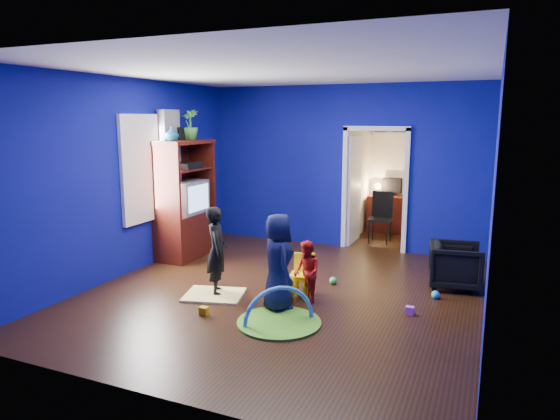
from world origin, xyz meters
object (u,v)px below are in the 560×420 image
at_px(vase, 172,134).
at_px(kid_chair, 301,277).
at_px(child_navy, 278,262).
at_px(toddler_red, 307,272).
at_px(play_mat, 279,322).
at_px(hopper_ball, 282,287).
at_px(armchair, 455,266).
at_px(child_black, 217,251).
at_px(study_desk, 390,214).
at_px(folding_chair, 380,218).
at_px(crt_tv, 187,197).
at_px(tv_armoire, 185,199).

bearing_deg(vase, kid_chair, -16.42).
relative_size(child_navy, toddler_red, 1.49).
bearing_deg(play_mat, hopper_ball, 110.02).
bearing_deg(toddler_red, armchair, 84.70).
bearing_deg(toddler_red, play_mat, -47.71).
bearing_deg(child_black, study_desk, -48.40).
relative_size(hopper_ball, folding_chair, 0.40).
bearing_deg(vase, toddler_red, -19.50).
distance_m(child_black, crt_tv, 2.02).
xyz_separation_m(armchair, kid_chair, (-1.84, -1.14, -0.06)).
xyz_separation_m(hopper_ball, study_desk, (0.49, 4.53, 0.19)).
height_order(child_navy, vase, vase).
height_order(kid_chair, folding_chair, folding_chair).
bearing_deg(crt_tv, child_black, -45.31).
relative_size(tv_armoire, kid_chair, 3.92).
distance_m(tv_armoire, crt_tv, 0.06).
relative_size(armchair, child_navy, 0.58).
height_order(vase, study_desk, vase).
height_order(child_black, crt_tv, crt_tv).
height_order(armchair, folding_chair, folding_chair).
distance_m(crt_tv, folding_chair, 3.62).
distance_m(child_navy, tv_armoire, 2.87).
height_order(child_black, vase, vase).
distance_m(toddler_red, kid_chair, 0.29).
bearing_deg(tv_armoire, folding_chair, 38.61).
height_order(armchair, child_black, child_black).
height_order(toddler_red, folding_chair, folding_chair).
distance_m(child_black, kid_chair, 1.16).
bearing_deg(folding_chair, child_black, -110.85).
height_order(child_navy, toddler_red, child_navy).
xyz_separation_m(armchair, hopper_ball, (-1.99, -1.43, -0.13)).
bearing_deg(child_navy, study_desk, -46.41).
height_order(vase, crt_tv, vase).
height_order(kid_chair, play_mat, kid_chair).
height_order(child_navy, play_mat, child_navy).
bearing_deg(crt_tv, kid_chair, -22.92).
relative_size(tv_armoire, folding_chair, 2.13).
distance_m(child_navy, vase, 3.07).
distance_m(armchair, kid_chair, 2.17).
xyz_separation_m(tv_armoire, play_mat, (2.57, -1.99, -0.97)).
bearing_deg(play_mat, toddler_red, 85.95).
bearing_deg(study_desk, kid_chair, -94.62).
xyz_separation_m(child_black, toddler_red, (1.20, 0.17, -0.19)).
distance_m(armchair, vase, 4.68).
distance_m(crt_tv, hopper_ball, 2.77).
distance_m(kid_chair, study_desk, 4.25).
distance_m(vase, kid_chair, 3.16).
height_order(toddler_red, tv_armoire, tv_armoire).
height_order(child_black, tv_armoire, tv_armoire).
distance_m(hopper_ball, play_mat, 0.73).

